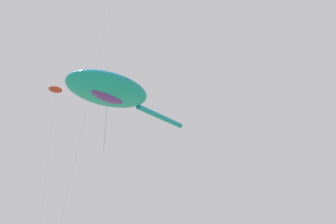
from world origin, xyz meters
name	(u,v)px	position (x,y,z in m)	size (l,w,h in m)	color
big_show_kite	(110,92)	(6.09, 9.73, 9.98)	(11.30, 6.93, 10.53)	#1E8CBF
small_kite_triangle_green	(55,90)	(14.18, 18.33, 14.52)	(2.81, 2.50, 14.92)	red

